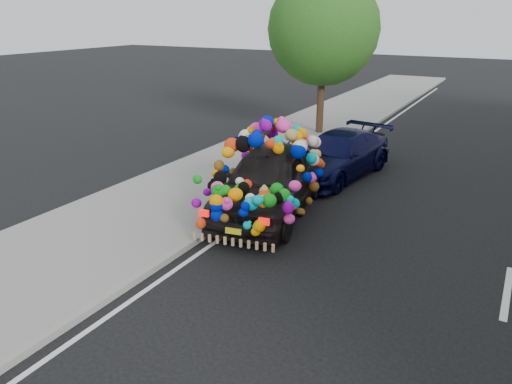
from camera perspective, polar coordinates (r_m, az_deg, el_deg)
ground at (r=10.52m, az=6.92°, el=-6.39°), size 100.00×100.00×0.00m
sidewalk at (r=12.57m, az=-11.50°, el=-1.85°), size 4.00×60.00×0.12m
kerb at (r=11.48m, az=-3.99°, el=-3.61°), size 0.15×60.00×0.13m
lane_markings at (r=9.95m, az=26.78°, el=-10.17°), size 6.00×50.00×0.01m
tree_near_sidewalk at (r=19.69m, az=7.73°, el=17.96°), size 4.20×4.20×6.13m
plush_art_car at (r=11.94m, az=1.62°, el=2.99°), size 3.04×5.23×2.26m
navy_sedan at (r=14.98m, az=9.29°, el=4.21°), size 2.46×4.69×1.30m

